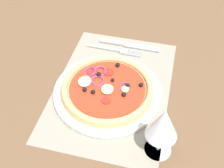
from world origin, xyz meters
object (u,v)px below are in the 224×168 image
fork (117,50)px  plate (107,92)px  knife (130,45)px  wine_glass (163,125)px  pizza (107,88)px

fork → plate: bearing=-83.4°
knife → wine_glass: wine_glass is taller
pizza → fork: (-18.33, -1.50, -1.97)cm
knife → pizza: bearing=-95.0°
plate → pizza: 1.64cm
fork → pizza: bearing=-83.7°
fork → wine_glass: wine_glass is taller
knife → wine_glass: bearing=-68.3°
plate → knife: plate is taller
fork → knife: 5.00cm
knife → wine_glass: (35.90, 13.89, 9.39)cm
knife → wine_glass: 39.62cm
plate → fork: (-18.38, -1.59, -0.33)cm
fork → wine_glass: 38.06cm
pizza → knife: bearing=174.4°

